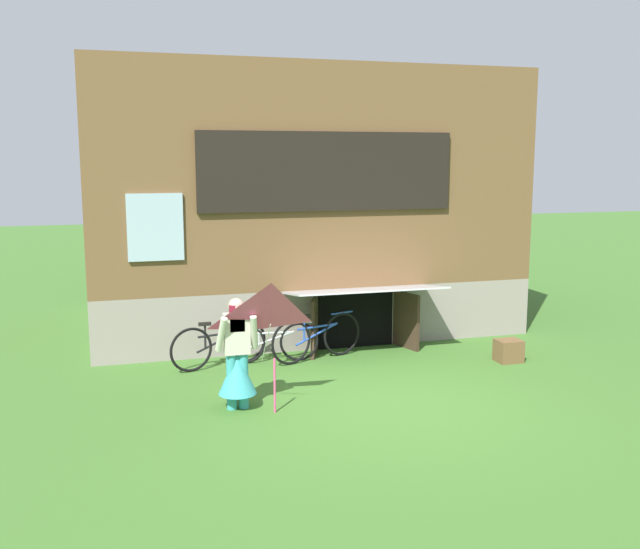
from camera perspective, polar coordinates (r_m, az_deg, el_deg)
name	(u,v)px	position (r m, az deg, el deg)	size (l,w,h in m)	color
ground_plane	(389,403)	(10.21, 5.50, -10.13)	(60.00, 60.00, 0.00)	#3D6B28
log_house	(292,201)	(14.93, -2.21, 5.90)	(8.10, 6.18, 5.02)	gray
person	(237,363)	(9.82, -6.60, -6.99)	(0.61, 0.52, 1.53)	teal
kite	(272,320)	(9.18, -3.86, -3.62)	(1.07, 0.99, 1.72)	#E54C7F
bicycle_blue	(317,337)	(12.14, -0.25, -5.01)	(1.71, 0.59, 0.81)	black
bicycle_silver	(272,342)	(12.04, -3.81, -5.37)	(1.56, 0.19, 0.71)	black
bicycle_black	(219,345)	(11.84, -8.02, -5.53)	(1.65, 0.54, 0.78)	black
wooden_crate	(508,351)	(12.49, 14.76, -5.88)	(0.41, 0.35, 0.37)	brown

